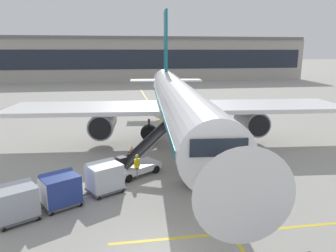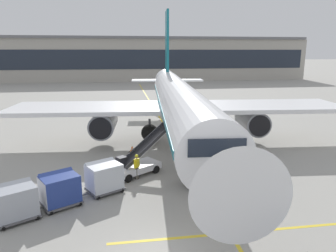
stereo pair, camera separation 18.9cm
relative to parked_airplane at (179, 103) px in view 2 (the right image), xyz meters
name	(u,v)px [view 2 (the right image)]	position (x,y,z in m)	size (l,w,h in m)	color
parked_airplane	(179,103)	(0.00, 0.00, 0.00)	(30.45, 39.48, 13.70)	white
belt_loader	(138,161)	(-4.14, -7.02, -2.89)	(4.93, 3.87, 3.45)	silver
baggage_cart_lead	(104,176)	(-6.38, -9.65, -2.82)	(2.76, 2.38, 1.91)	#515156
baggage_cart_second	(60,189)	(-8.72, -11.08, -2.82)	(2.76, 2.38, 1.91)	#515156
baggage_cart_third	(15,201)	(-10.68, -12.29, -2.82)	(2.76, 2.38, 1.91)	#515156
ground_crew_by_loader	(118,175)	(-5.56, -9.50, -2.82)	(0.41, 0.49, 1.74)	#333847
ground_crew_by_carts	(137,165)	(-4.29, -7.99, -2.82)	(0.40, 0.50, 1.74)	#514C42
safety_cone_engine_keepout	(132,149)	(-4.40, -2.31, -3.52)	(0.55, 0.55, 0.62)	black
apron_guidance_line_lead_in	(177,145)	(-0.29, -0.70, -3.82)	(0.20, 110.00, 0.01)	yellow
apron_guidance_line_stop_bar	(235,233)	(-0.06, -15.17, -3.82)	(12.00, 0.20, 0.01)	yellow
terminal_building	(132,59)	(-1.46, 70.77, 2.35)	(103.35, 19.09, 12.45)	#A8A399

